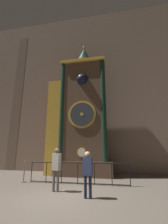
{
  "coord_description": "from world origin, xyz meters",
  "views": [
    {
      "loc": [
        1.92,
        -5.76,
        1.75
      ],
      "look_at": [
        -0.09,
        4.63,
        4.33
      ],
      "focal_mm": 24.0,
      "sensor_mm": 36.0,
      "label": 1
    }
  ],
  "objects": [
    {
      "name": "railing_fence",
      "position": [
        0.06,
        2.17,
        0.59
      ],
      "size": [
        5.17,
        0.05,
        1.05
      ],
      "color": "black",
      "rests_on": "ground_plane"
    },
    {
      "name": "stanchion_post",
      "position": [
        -2.87,
        2.06,
        0.35
      ],
      "size": [
        0.28,
        0.28,
        1.07
      ],
      "color": "gray",
      "rests_on": "ground_plane"
    },
    {
      "name": "ground_plane",
      "position": [
        0.0,
        0.0,
        0.0
      ],
      "size": [
        28.0,
        28.0,
        0.0
      ],
      "primitive_type": "plane",
      "color": "brown"
    },
    {
      "name": "cathedral_back_wall",
      "position": [
        -0.09,
        6.08,
        7.04
      ],
      "size": [
        24.0,
        0.32,
        14.09
      ],
      "color": "#7A6656",
      "rests_on": "ground_plane"
    },
    {
      "name": "visitor_far",
      "position": [
        0.93,
        0.11,
        0.99
      ],
      "size": [
        0.35,
        0.24,
        1.64
      ],
      "rotation": [
        0.0,
        0.0,
        -0.05
      ],
      "color": "#1B213A",
      "rests_on": "ground_plane"
    },
    {
      "name": "clock_tower",
      "position": [
        -0.43,
        4.6,
        4.16
      ],
      "size": [
        4.52,
        1.85,
        9.84
      ],
      "color": "brown",
      "rests_on": "ground_plane"
    },
    {
      "name": "visitor_near",
      "position": [
        -0.55,
        0.72,
        1.06
      ],
      "size": [
        0.39,
        0.3,
        1.75
      ],
      "rotation": [
        0.0,
        0.0,
        -0.26
      ],
      "color": "#58554F",
      "rests_on": "ground_plane"
    }
  ]
}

